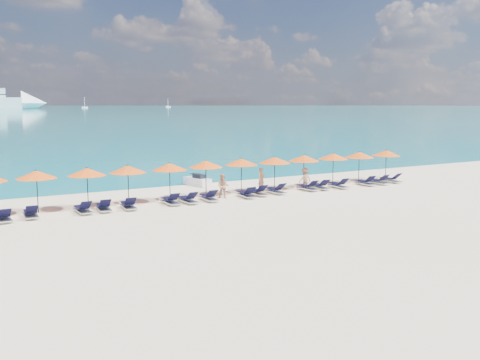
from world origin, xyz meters
TOP-DOWN VIEW (x-y plane):
  - ground at (0.00, 0.00)m, footprint 1400.00×1400.00m
  - sailboat_near at (116.99, 536.05)m, footprint 6.08×2.03m
  - sailboat_far at (229.54, 588.93)m, footprint 5.98×1.99m
  - jetski at (0.19, 9.37)m, footprint 1.30×2.35m
  - beachgoer_a at (2.90, 5.32)m, footprint 0.61×0.47m
  - beachgoer_b at (-0.62, 3.97)m, footprint 0.82×0.79m
  - beachgoer_c at (5.72, 4.36)m, footprint 0.92×0.43m
  - umbrella_1 at (-11.00, 4.98)m, footprint 2.10×2.10m
  - umbrella_2 at (-8.45, 4.80)m, footprint 2.10×2.10m
  - umbrella_3 at (-6.17, 4.87)m, footprint 2.10×2.10m
  - umbrella_4 at (-3.69, 4.80)m, footprint 2.10×2.10m
  - umbrella_5 at (-1.27, 4.98)m, footprint 2.10×2.10m
  - umbrella_6 at (1.21, 4.97)m, footprint 2.10×2.10m
  - umbrella_7 at (3.62, 4.84)m, footprint 2.10×2.10m
  - umbrella_8 at (5.99, 4.88)m, footprint 2.10×2.10m
  - umbrella_9 at (8.52, 4.91)m, footprint 2.10×2.10m
  - umbrella_10 at (10.82, 4.83)m, footprint 2.10×2.10m
  - umbrella_11 at (13.46, 4.87)m, footprint 2.10×2.10m
  - lounger_1 at (-12.81, 3.58)m, footprint 0.67×1.72m
  - lounger_2 at (-11.54, 3.83)m, footprint 0.68×1.72m
  - lounger_3 at (-9.00, 3.68)m, footprint 0.68×1.72m
  - lounger_4 at (-7.92, 3.70)m, footprint 0.77×1.75m
  - lounger_5 at (-6.60, 3.59)m, footprint 0.77×1.75m
  - lounger_6 at (-4.13, 3.68)m, footprint 0.65×1.71m
  - lounger_7 at (-3.09, 3.57)m, footprint 0.68×1.72m
  - lounger_8 at (-1.75, 3.63)m, footprint 0.72×1.74m
  - lounger_9 at (0.72, 3.50)m, footprint 0.77×1.75m
  - lounger_10 at (1.73, 3.79)m, footprint 0.70×1.73m
  - lounger_11 at (3.04, 3.80)m, footprint 0.68×1.72m
  - lounger_12 at (5.55, 3.80)m, footprint 0.69×1.73m
  - lounger_13 at (6.54, 3.78)m, footprint 0.78×1.75m
  - lounger_14 at (7.96, 3.59)m, footprint 0.69×1.73m
  - lounger_15 at (10.37, 3.64)m, footprint 0.75×1.74m
  - lounger_16 at (11.51, 3.57)m, footprint 0.70×1.73m
  - lounger_17 at (12.86, 3.71)m, footprint 0.78×1.75m

SIDE VIEW (x-z plane):
  - ground at x=0.00m, z-range 0.00..0.00m
  - lounger_1 at x=-12.81m, z-range -0.09..0.56m
  - lounger_2 at x=-11.54m, z-range -0.09..0.56m
  - lounger_3 at x=-9.00m, z-range -0.09..0.56m
  - lounger_4 at x=-7.92m, z-range -0.09..0.56m
  - lounger_5 at x=-6.60m, z-range -0.09..0.56m
  - lounger_6 at x=-4.13m, z-range -0.09..0.56m
  - lounger_7 at x=-3.09m, z-range -0.09..0.56m
  - lounger_8 at x=-1.75m, z-range -0.09..0.56m
  - lounger_9 at x=0.72m, z-range -0.09..0.56m
  - lounger_10 at x=1.73m, z-range -0.09..0.56m
  - lounger_11 at x=3.04m, z-range -0.09..0.56m
  - lounger_12 at x=5.55m, z-range -0.09..0.56m
  - lounger_13 at x=6.54m, z-range -0.09..0.56m
  - lounger_14 at x=7.96m, z-range -0.09..0.56m
  - lounger_15 at x=10.37m, z-range -0.09..0.56m
  - lounger_16 at x=11.51m, z-range -0.09..0.56m
  - lounger_17 at x=12.86m, z-range -0.09..0.56m
  - jetski at x=0.19m, z-range -0.07..0.72m
  - beachgoer_c at x=5.72m, z-range 0.00..1.42m
  - beachgoer_a at x=2.90m, z-range 0.00..1.49m
  - beachgoer_b at x=-0.62m, z-range 0.00..1.49m
  - sailboat_far at x=229.54m, z-range -4.36..6.61m
  - sailboat_near at x=116.99m, z-range -4.43..6.71m
  - umbrella_1 at x=-11.00m, z-range 0.88..3.16m
  - umbrella_2 at x=-8.45m, z-range 0.88..3.16m
  - umbrella_3 at x=-6.17m, z-range 0.88..3.16m
  - umbrella_4 at x=-3.69m, z-range 0.88..3.16m
  - umbrella_5 at x=-1.27m, z-range 0.88..3.16m
  - umbrella_6 at x=1.21m, z-range 0.88..3.16m
  - umbrella_7 at x=3.62m, z-range 0.88..3.16m
  - umbrella_8 at x=5.99m, z-range 0.88..3.16m
  - umbrella_9 at x=8.52m, z-range 0.88..3.16m
  - umbrella_10 at x=10.82m, z-range 0.88..3.16m
  - umbrella_11 at x=13.46m, z-range 0.88..3.16m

